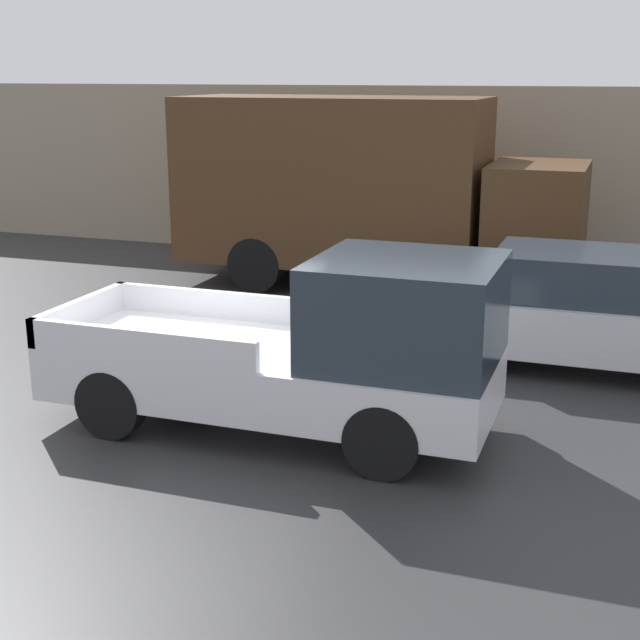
% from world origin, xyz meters
% --- Properties ---
extents(ground_plane, '(60.00, 60.00, 0.00)m').
position_xyz_m(ground_plane, '(0.00, 0.00, 0.00)').
color(ground_plane, '#2D2D30').
extents(building_wall, '(28.00, 0.15, 3.72)m').
position_xyz_m(building_wall, '(0.00, 9.94, 1.86)').
color(building_wall, gray).
rests_on(building_wall, ground).
extents(pickup_truck, '(5.11, 1.99, 2.10)m').
position_xyz_m(pickup_truck, '(1.48, 0.07, 0.98)').
color(pickup_truck, silver).
rests_on(pickup_truck, ground).
extents(car, '(4.73, 1.92, 1.63)m').
position_xyz_m(car, '(4.18, 3.60, 0.82)').
color(car, silver).
rests_on(car, ground).
extents(delivery_truck, '(7.47, 2.43, 3.55)m').
position_xyz_m(delivery_truck, '(-0.10, 7.15, 1.90)').
color(delivery_truck, '#472D19').
rests_on(delivery_truck, ground).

